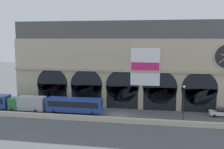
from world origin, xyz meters
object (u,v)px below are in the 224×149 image
at_px(bus_midwest, 74,105).
at_px(street_lamp_quayside, 184,100).
at_px(car_east, 222,112).
at_px(box_truck_west, 28,103).

xyz_separation_m(bus_midwest, street_lamp_quayside, (20.45, -3.06, 2.63)).
distance_m(car_east, street_lamp_quayside, 10.64).
bearing_deg(street_lamp_quayside, box_truck_west, 174.38).
distance_m(box_truck_west, bus_midwest, 9.84).
xyz_separation_m(box_truck_west, car_east, (38.03, 3.35, -0.90)).
bearing_deg(box_truck_west, car_east, 5.03).
bearing_deg(box_truck_west, bus_midwest, 0.45).
distance_m(bus_midwest, car_east, 28.40).
relative_size(box_truck_west, bus_midwest, 0.68).
bearing_deg(bus_midwest, car_east, 6.62).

